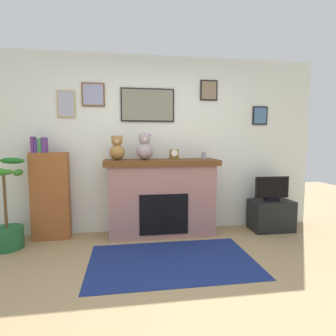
% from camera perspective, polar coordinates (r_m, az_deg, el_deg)
% --- Properties ---
extents(ground_plane, '(12.00, 12.00, 0.00)m').
position_cam_1_polar(ground_plane, '(2.59, 0.06, -26.11)').
color(ground_plane, '#9B8058').
extents(back_wall, '(5.20, 0.15, 2.60)m').
position_cam_1_polar(back_wall, '(4.18, -4.15, 4.91)').
color(back_wall, silver).
rests_on(back_wall, ground_plane).
extents(fireplace, '(1.60, 0.53, 1.10)m').
position_cam_1_polar(fireplace, '(3.99, -1.32, -6.01)').
color(fireplace, '#996A65').
rests_on(fireplace, ground_plane).
extents(bookshelf, '(0.50, 0.16, 1.42)m').
position_cam_1_polar(bookshelf, '(4.11, -23.25, -5.00)').
color(bookshelf, brown).
rests_on(bookshelf, ground_plane).
extents(potted_plant, '(0.54, 0.54, 1.15)m').
position_cam_1_polar(potted_plant, '(4.06, -30.58, -9.28)').
color(potted_plant, '#1E592D').
rests_on(potted_plant, ground_plane).
extents(tv_stand, '(0.61, 0.40, 0.46)m').
position_cam_1_polar(tv_stand, '(4.53, 20.55, -9.15)').
color(tv_stand, black).
rests_on(tv_stand, ground_plane).
extents(television, '(0.53, 0.14, 0.36)m').
position_cam_1_polar(television, '(4.45, 20.74, -4.13)').
color(television, black).
rests_on(television, tv_stand).
extents(area_rug, '(1.86, 1.18, 0.01)m').
position_cam_1_polar(area_rug, '(3.29, 0.88, -18.68)').
color(area_rug, navy).
rests_on(area_rug, ground_plane).
extents(candle_jar, '(0.06, 0.06, 0.10)m').
position_cam_1_polar(candle_jar, '(4.02, 7.37, 2.56)').
color(candle_jar, gray).
rests_on(candle_jar, fireplace).
extents(mantel_clock, '(0.12, 0.09, 0.14)m').
position_cam_1_polar(mantel_clock, '(3.92, 1.26, 2.82)').
color(mantel_clock, brown).
rests_on(mantel_clock, fireplace).
extents(teddy_bear_tan, '(0.21, 0.21, 0.34)m').
position_cam_1_polar(teddy_bear_tan, '(3.86, -10.50, 3.89)').
color(teddy_bear_tan, olive).
rests_on(teddy_bear_tan, fireplace).
extents(teddy_bear_grey, '(0.23, 0.23, 0.38)m').
position_cam_1_polar(teddy_bear_grey, '(3.86, -4.84, 4.22)').
color(teddy_bear_grey, gray).
rests_on(teddy_bear_grey, fireplace).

